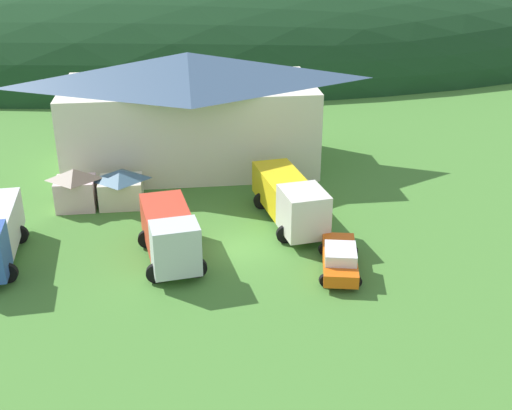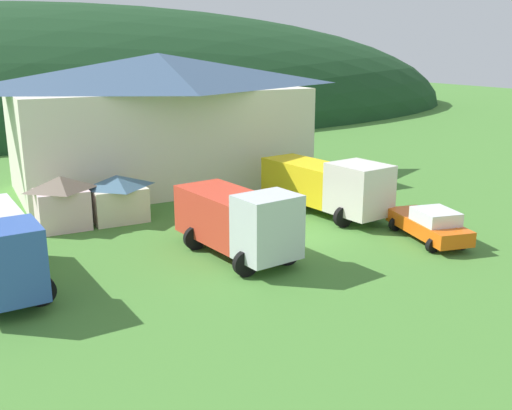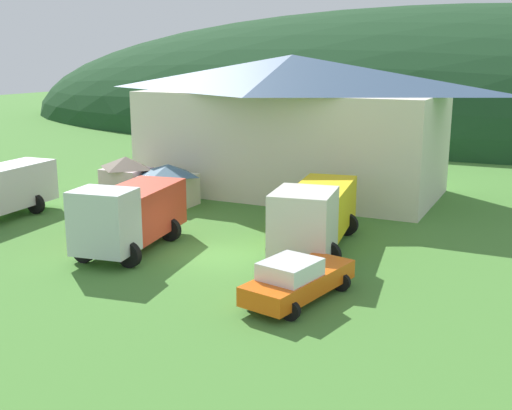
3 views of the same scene
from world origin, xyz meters
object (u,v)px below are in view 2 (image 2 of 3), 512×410
Objects in this scene: traffic_cone_near_pickup at (182,228)px; service_pickup_orange at (429,224)px; tow_truck_silver at (238,219)px; flatbed_truck_yellow at (328,184)px; play_shed_pink at (62,202)px; depot_building at (161,119)px; play_shed_cream at (118,197)px.

service_pickup_orange is at bearing -37.31° from traffic_cone_near_pickup.
traffic_cone_near_pickup is (-0.76, 5.23, -1.74)m from tow_truck_silver.
flatbed_truck_yellow is 6.54m from service_pickup_orange.
flatbed_truck_yellow reaches higher than play_shed_pink.
play_shed_cream is at bearing -125.46° from depot_building.
traffic_cone_near_pickup is at bearing -115.78° from service_pickup_orange.
play_shed_pink is 10.13m from tow_truck_silver.
service_pickup_orange is at bearing 6.30° from flatbed_truck_yellow.
play_shed_pink is (-7.87, -7.09, -3.08)m from depot_building.
play_shed_pink is at bearing -115.31° from flatbed_truck_yellow.
tow_truck_silver is at bearing -96.27° from depot_building.
traffic_cone_near_pickup is at bearing -107.80° from flatbed_truck_yellow.
play_shed_cream is at bearing 130.57° from traffic_cone_near_pickup.
depot_building is 11.03m from play_shed_pink.
service_pickup_orange is at bearing -66.65° from depot_building.
traffic_cone_near_pickup is (5.45, -2.77, -1.43)m from play_shed_pink.
service_pickup_orange is at bearing -33.90° from play_shed_pink.
depot_building is 15.44m from tow_truck_silver.
tow_truck_silver is (3.27, -8.17, 0.45)m from play_shed_cream.
traffic_cone_near_pickup is at bearing -49.43° from play_shed_cream.
flatbed_truck_yellow is at bearing 109.07° from tow_truck_silver.
flatbed_truck_yellow is (10.78, -4.27, 0.44)m from play_shed_cream.
tow_truck_silver is 5.57m from traffic_cone_near_pickup.
play_shed_cream reaches higher than service_pickup_orange.
depot_building is 9.09m from play_shed_cream.
play_shed_pink is at bearing -176.63° from play_shed_cream.
play_shed_cream is 16.31m from service_pickup_orange.
traffic_cone_near_pickup is (2.52, -2.94, -1.29)m from play_shed_cream.
flatbed_truck_yellow reaches higher than play_shed_cream.
tow_truck_silver reaches higher than traffic_cone_near_pickup.
play_shed_pink is 6.28m from traffic_cone_near_pickup.
play_shed_cream is at bearing -120.28° from flatbed_truck_yellow.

